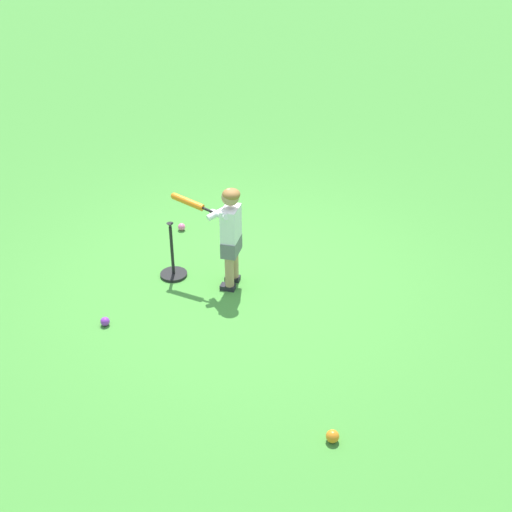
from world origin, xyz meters
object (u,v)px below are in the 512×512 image
play_ball_center_lawn (333,436)px  play_ball_by_bucket (105,321)px  child_batter (228,228)px  batting_tee (173,267)px  play_ball_far_left (182,227)px

play_ball_center_lawn → play_ball_by_bucket: 2.45m
play_ball_center_lawn → play_ball_by_bucket: (-0.01, -2.45, -0.01)m
play_ball_by_bucket → child_batter: bearing=157.2°
batting_tee → play_ball_by_bucket: bearing=3.1°
play_ball_by_bucket → batting_tee: bearing=-176.9°
play_ball_far_left → batting_tee: bearing=36.3°
child_batter → play_ball_by_bucket: 1.46m
play_ball_center_lawn → batting_tee: 2.71m
child_batter → play_ball_center_lawn: (1.24, 1.93, -0.60)m
play_ball_center_lawn → batting_tee: bearing=-112.4°
play_ball_by_bucket → batting_tee: batting_tee is taller
play_ball_far_left → play_ball_by_bucket: 1.92m
play_ball_by_bucket → play_ball_center_lawn: bearing=89.7°
batting_tee → play_ball_center_lawn: bearing=67.6°
child_batter → batting_tee: 0.82m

